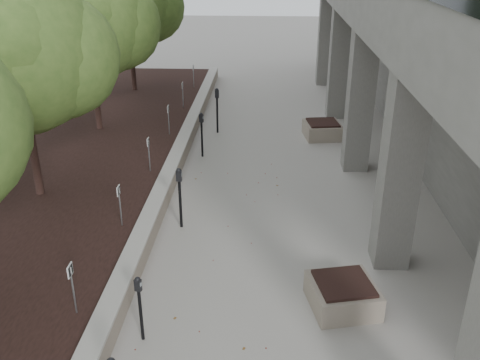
% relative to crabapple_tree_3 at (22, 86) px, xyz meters
% --- Properties ---
extents(retaining_wall, '(0.39, 26.00, 0.50)m').
position_rel_crabapple_tree_3_xyz_m(retaining_wall, '(2.97, 1.00, -2.87)').
color(retaining_wall, gray).
rests_on(retaining_wall, ground).
extents(planting_bed, '(7.00, 26.00, 0.40)m').
position_rel_crabapple_tree_3_xyz_m(planting_bed, '(-0.70, 1.00, -2.92)').
color(planting_bed, black).
rests_on(planting_bed, ground).
extents(crabapple_tree_3, '(4.60, 4.00, 5.44)m').
position_rel_crabapple_tree_3_xyz_m(crabapple_tree_3, '(0.00, 0.00, 0.00)').
color(crabapple_tree_3, '#416225').
rests_on(crabapple_tree_3, planting_bed).
extents(crabapple_tree_4, '(4.60, 4.00, 5.44)m').
position_rel_crabapple_tree_3_xyz_m(crabapple_tree_4, '(0.00, 5.00, 0.00)').
color(crabapple_tree_4, '#416225').
rests_on(crabapple_tree_4, planting_bed).
extents(crabapple_tree_5, '(4.60, 4.00, 5.44)m').
position_rel_crabapple_tree_3_xyz_m(crabapple_tree_5, '(0.00, 10.00, 0.00)').
color(crabapple_tree_5, '#416225').
rests_on(crabapple_tree_5, planting_bed).
extents(parking_sign_3, '(0.04, 0.22, 0.96)m').
position_rel_crabapple_tree_3_xyz_m(parking_sign_3, '(2.45, -4.50, -2.24)').
color(parking_sign_3, black).
rests_on(parking_sign_3, planting_bed).
extents(parking_sign_4, '(0.04, 0.22, 0.96)m').
position_rel_crabapple_tree_3_xyz_m(parking_sign_4, '(2.45, -1.50, -2.24)').
color(parking_sign_4, black).
rests_on(parking_sign_4, planting_bed).
extents(parking_sign_5, '(0.04, 0.22, 0.96)m').
position_rel_crabapple_tree_3_xyz_m(parking_sign_5, '(2.45, 1.50, -2.24)').
color(parking_sign_5, black).
rests_on(parking_sign_5, planting_bed).
extents(parking_sign_6, '(0.04, 0.22, 0.96)m').
position_rel_crabapple_tree_3_xyz_m(parking_sign_6, '(2.45, 4.50, -2.24)').
color(parking_sign_6, black).
rests_on(parking_sign_6, planting_bed).
extents(parking_sign_7, '(0.04, 0.22, 0.96)m').
position_rel_crabapple_tree_3_xyz_m(parking_sign_7, '(2.45, 7.50, -2.24)').
color(parking_sign_7, black).
rests_on(parking_sign_7, planting_bed).
extents(parking_sign_8, '(0.04, 0.22, 0.96)m').
position_rel_crabapple_tree_3_xyz_m(parking_sign_8, '(2.45, 10.50, -2.24)').
color(parking_sign_8, black).
rests_on(parking_sign_8, planting_bed).
extents(parking_meter_2, '(0.15, 0.12, 1.26)m').
position_rel_crabapple_tree_3_xyz_m(parking_meter_2, '(3.59, -4.63, -2.49)').
color(parking_meter_2, black).
rests_on(parking_meter_2, ground).
extents(parking_meter_3, '(0.15, 0.11, 1.50)m').
position_rel_crabapple_tree_3_xyz_m(parking_meter_3, '(3.65, -0.80, -2.37)').
color(parking_meter_3, black).
rests_on(parking_meter_3, ground).
extents(parking_meter_4, '(0.17, 0.14, 1.41)m').
position_rel_crabapple_tree_3_xyz_m(parking_meter_4, '(3.62, 3.63, -2.41)').
color(parking_meter_4, black).
rests_on(parking_meter_4, ground).
extents(parking_meter_5, '(0.17, 0.13, 1.58)m').
position_rel_crabapple_tree_3_xyz_m(parking_meter_5, '(3.89, 5.88, -2.33)').
color(parking_meter_5, black).
rests_on(parking_meter_5, ground).
extents(planter_front, '(1.37, 1.37, 0.53)m').
position_rel_crabapple_tree_3_xyz_m(planter_front, '(7.05, -3.57, -2.85)').
color(planter_front, gray).
rests_on(planter_front, ground).
extents(planter_back, '(1.33, 1.33, 0.55)m').
position_rel_crabapple_tree_3_xyz_m(planter_back, '(7.50, 5.61, -2.85)').
color(planter_back, gray).
rests_on(planter_back, ground).
extents(berry_scatter, '(3.30, 14.10, 0.02)m').
position_rel_crabapple_tree_3_xyz_m(berry_scatter, '(4.70, -3.00, -3.11)').
color(berry_scatter, maroon).
rests_on(berry_scatter, ground).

